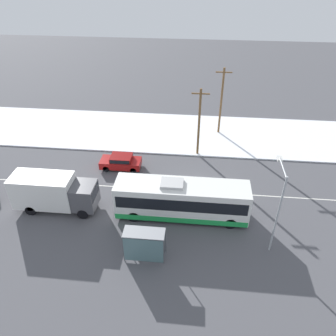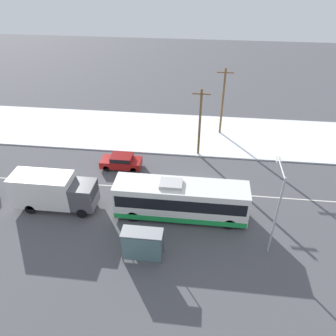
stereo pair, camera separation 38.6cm
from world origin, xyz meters
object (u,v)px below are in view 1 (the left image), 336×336
box_truck (53,192)px  sedan_car (121,161)px  utility_pole_snowlot (221,101)px  city_bus (182,200)px  pedestrian_at_stop (155,237)px  bus_shelter (144,243)px  streetlamp (278,200)px  utility_pole_roadside (199,122)px

box_truck → sedan_car: (4.21, 6.63, -0.99)m
sedan_car → utility_pole_snowlot: utility_pole_snowlot is taller
utility_pole_snowlot → city_bus: bearing=-103.0°
pedestrian_at_stop → bus_shelter: bus_shelter is taller
city_bus → box_truck: bearing=-179.0°
city_bus → bus_shelter: city_bus is taller
bus_shelter → utility_pole_snowlot: 20.98m
pedestrian_at_stop → utility_pole_snowlot: utility_pole_snowlot is taller
box_truck → sedan_car: box_truck is taller
bus_shelter → utility_pole_snowlot: (5.79, 20.01, 2.46)m
city_bus → bus_shelter: size_ratio=3.72×
streetlamp → utility_pole_snowlot: size_ratio=0.85×
city_bus → streetlamp: size_ratio=1.61×
city_bus → bus_shelter: bearing=-115.0°
box_truck → city_bus: bearing=1.0°
sedan_car → utility_pole_snowlot: size_ratio=0.51×
city_bus → utility_pole_roadside: (1.08, 9.89, 2.24)m
sedan_car → bus_shelter: (4.22, -11.38, 0.89)m
city_bus → streetlamp: 7.71m
box_truck → utility_pole_roadside: utility_pole_roadside is taller
utility_pole_roadside → pedestrian_at_stop: bearing=-101.7°
box_truck → pedestrian_at_stop: bearing=-21.1°
pedestrian_at_stop → utility_pole_roadside: size_ratio=0.22×
streetlamp → utility_pole_roadside: bearing=114.5°
streetlamp → bus_shelter: bearing=-165.3°
box_truck → bus_shelter: box_truck is taller
bus_shelter → sedan_car: bearing=110.4°
bus_shelter → utility_pole_roadside: (3.39, 14.83, 2.20)m
city_bus → sedan_car: (-6.53, 6.43, -0.85)m
box_truck → utility_pole_snowlot: bearing=47.0°
utility_pole_roadside → sedan_car: bearing=-155.6°
sedan_car → pedestrian_at_stop: 11.19m
city_bus → pedestrian_at_stop: (-1.72, -3.67, -0.63)m
bus_shelter → utility_pole_roadside: 15.37m
sedan_car → box_truck: bearing=57.6°
box_truck → utility_pole_roadside: (11.82, 10.08, 2.10)m
sedan_car → bus_shelter: bus_shelter is taller
box_truck → bus_shelter: size_ratio=2.39×
box_truck → utility_pole_snowlot: size_ratio=0.88×
sedan_car → utility_pole_snowlot: bearing=-139.2°
box_truck → streetlamp: (17.51, -2.38, 2.54)m
pedestrian_at_stop → bus_shelter: 1.56m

